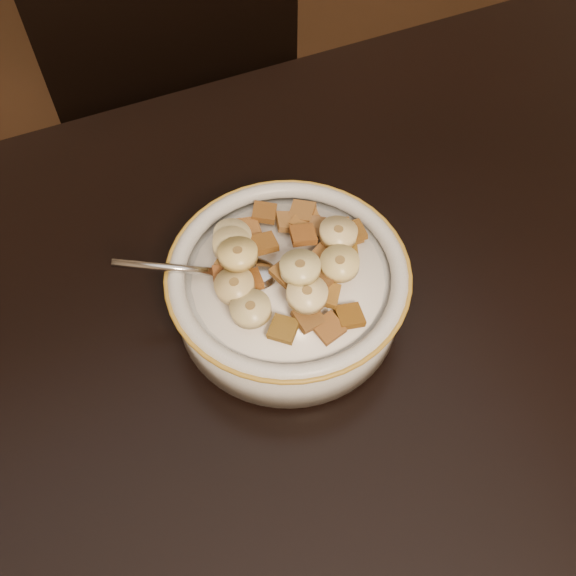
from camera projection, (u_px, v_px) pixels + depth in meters
name	position (u px, v px, depth m)	size (l,w,h in m)	color
table	(299.00, 483.00, 0.49)	(1.40, 0.90, 0.04)	black
chair	(223.00, 189.00, 1.03)	(0.40, 0.40, 0.91)	black
cereal_bowl	(288.00, 293.00, 0.54)	(0.19, 0.19, 0.05)	white
milk	(288.00, 277.00, 0.52)	(0.16, 0.16, 0.00)	white
spoon	(250.00, 275.00, 0.52)	(0.03, 0.05, 0.01)	#AFAFAF
cereal_square_0	(329.00, 328.00, 0.48)	(0.02, 0.02, 0.01)	brown
cereal_square_1	(307.00, 225.00, 0.54)	(0.02, 0.02, 0.01)	brown
cereal_square_2	(302.00, 212.00, 0.55)	(0.02, 0.02, 0.01)	brown
cereal_square_3	(249.00, 280.00, 0.50)	(0.02, 0.02, 0.01)	#8F511A
cereal_square_4	(325.00, 255.00, 0.51)	(0.02, 0.02, 0.01)	brown
cereal_square_5	(340.00, 229.00, 0.54)	(0.02, 0.02, 0.01)	brown
cereal_square_6	(317.00, 282.00, 0.50)	(0.02, 0.02, 0.01)	brown
cereal_square_7	(264.00, 213.00, 0.55)	(0.02, 0.02, 0.01)	brown
cereal_square_8	(231.00, 260.00, 0.52)	(0.02, 0.02, 0.01)	olive
cereal_square_9	(326.00, 294.00, 0.49)	(0.02, 0.02, 0.01)	#9B621C
cereal_square_10	(236.00, 251.00, 0.52)	(0.02, 0.02, 0.01)	#9A5B2C
cereal_square_11	(287.00, 272.00, 0.49)	(0.02, 0.02, 0.01)	brown
cereal_square_12	(264.00, 243.00, 0.52)	(0.02, 0.02, 0.01)	brown
cereal_square_13	(248.00, 229.00, 0.54)	(0.02, 0.02, 0.01)	#985B29
cereal_square_14	(226.00, 277.00, 0.51)	(0.02, 0.02, 0.01)	brown
cereal_square_15	(345.00, 253.00, 0.52)	(0.02, 0.02, 0.01)	brown
cereal_square_16	(289.00, 222.00, 0.54)	(0.02, 0.02, 0.01)	brown
cereal_square_17	(307.00, 218.00, 0.55)	(0.02, 0.02, 0.01)	brown
cereal_square_18	(304.00, 222.00, 0.54)	(0.02, 0.02, 0.01)	#9C551E
cereal_square_19	(283.00, 329.00, 0.48)	(0.02, 0.02, 0.01)	brown
cereal_square_20	(352.00, 232.00, 0.54)	(0.02, 0.02, 0.01)	brown
cereal_square_21	(320.00, 228.00, 0.54)	(0.02, 0.02, 0.01)	brown
cereal_square_22	(303.00, 235.00, 0.52)	(0.02, 0.02, 0.01)	brown
cereal_square_23	(309.00, 317.00, 0.49)	(0.02, 0.02, 0.01)	brown
cereal_square_24	(349.00, 235.00, 0.54)	(0.02, 0.02, 0.01)	brown
cereal_square_25	(350.00, 316.00, 0.49)	(0.02, 0.02, 0.01)	brown
banana_slice_0	(235.00, 285.00, 0.49)	(0.03, 0.03, 0.01)	tan
banana_slice_1	(251.00, 309.00, 0.48)	(0.03, 0.03, 0.01)	beige
banana_slice_2	(307.00, 294.00, 0.48)	(0.03, 0.03, 0.01)	#FEE09C
banana_slice_3	(340.00, 264.00, 0.50)	(0.03, 0.03, 0.01)	#E7C572
banana_slice_4	(338.00, 233.00, 0.52)	(0.03, 0.03, 0.01)	beige
banana_slice_5	(300.00, 267.00, 0.48)	(0.03, 0.03, 0.01)	#FCE19B
banana_slice_6	(232.00, 237.00, 0.52)	(0.03, 0.03, 0.01)	beige
banana_slice_7	(232.00, 245.00, 0.51)	(0.03, 0.03, 0.01)	beige
banana_slice_8	(238.00, 254.00, 0.50)	(0.03, 0.03, 0.01)	#FDDF79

